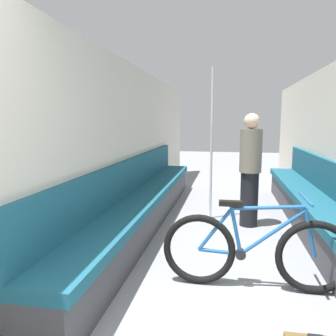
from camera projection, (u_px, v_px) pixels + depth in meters
The scene contains 6 objects.
wall_left at pixel (121, 146), 4.37m from camera, with size 0.10×10.04×2.25m, color beige.
bench_seat_row_left at pixel (143, 204), 4.55m from camera, with size 0.49×5.39×0.95m.
bench_seat_row_right at pixel (319, 213), 4.14m from camera, with size 0.49×5.39×0.95m.
bicycle at pixel (255, 251), 2.84m from camera, with size 1.62×0.46×0.84m.
grab_pole_near at pixel (211, 147), 4.83m from camera, with size 0.08×0.08×2.23m.
passenger_standing at pixel (250, 169), 4.52m from camera, with size 0.30×0.30×1.57m.
Camera 1 is at (-0.01, -0.77, 1.46)m, focal length 35.00 mm.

